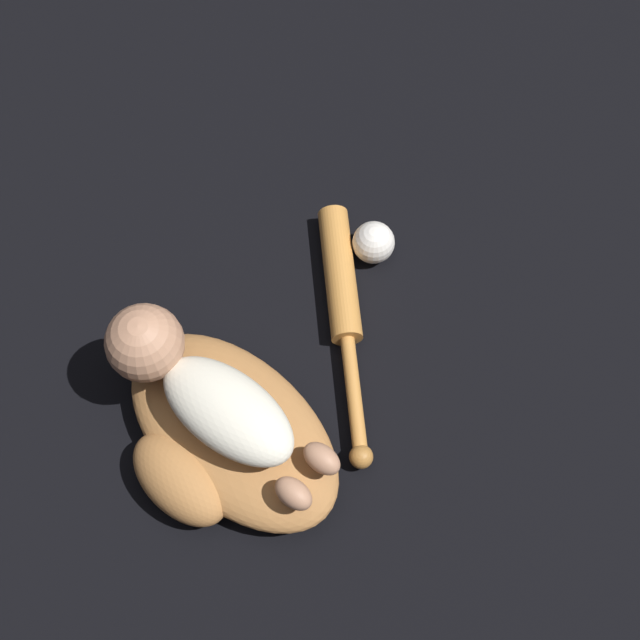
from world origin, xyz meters
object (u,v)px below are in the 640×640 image
at_px(baseball_bat, 343,300).
at_px(baseball, 374,242).
at_px(baby_figure, 196,385).
at_px(baseball_glove, 224,437).

bearing_deg(baseball_bat, baseball, -83.57).
relative_size(baby_figure, baseball, 5.48).
height_order(baseball_glove, baby_figure, baby_figure).
bearing_deg(baby_figure, baseball_bat, -105.22).
relative_size(baseball_glove, baseball_bat, 1.13).
bearing_deg(baseball_glove, baseball_bat, -93.84).
xyz_separation_m(baseball_glove, baby_figure, (0.05, -0.02, 0.09)).
xyz_separation_m(baseball_glove, baseball_bat, (-0.02, -0.29, -0.02)).
relative_size(baseball_bat, baseball, 5.22).
height_order(baseball_glove, baseball_bat, baseball_glove).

